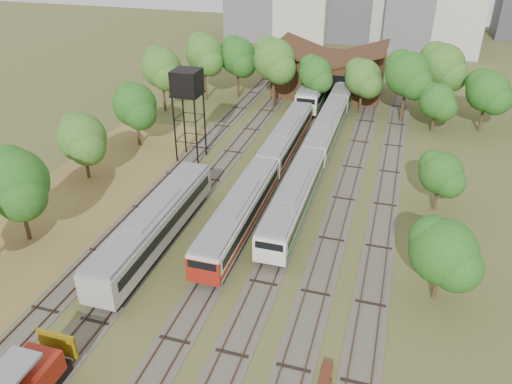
% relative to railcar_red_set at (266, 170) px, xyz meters
% --- Properties ---
extents(dry_grass_patch, '(14.00, 60.00, 0.04)m').
position_rel_railcar_red_set_xyz_m(dry_grass_patch, '(-16.00, -17.51, -1.72)').
color(dry_grass_patch, brown).
rests_on(dry_grass_patch, ground).
extents(tracks, '(24.60, 80.00, 0.19)m').
position_rel_railcar_red_set_xyz_m(tracks, '(1.33, -0.51, -1.70)').
color(tracks, '#4C473D').
rests_on(tracks, ground).
extents(railcar_red_set, '(2.67, 34.58, 3.30)m').
position_rel_railcar_red_set_xyz_m(railcar_red_set, '(0.00, 0.00, 0.00)').
color(railcar_red_set, black).
rests_on(railcar_red_set, ground).
extents(railcar_green_set, '(2.68, 52.08, 3.31)m').
position_rel_railcar_red_set_xyz_m(railcar_green_set, '(4.00, 12.43, 0.01)').
color(railcar_green_set, black).
rests_on(railcar_green_set, ground).
extents(railcar_rear, '(3.01, 16.08, 3.73)m').
position_rel_railcar_red_set_xyz_m(railcar_rear, '(0.00, 27.25, 0.23)').
color(railcar_rear, black).
rests_on(railcar_rear, ground).
extents(old_grey_coach, '(2.89, 18.00, 3.57)m').
position_rel_railcar_red_set_xyz_m(old_grey_coach, '(-6.00, -12.77, 0.21)').
color(old_grey_coach, black).
rests_on(old_grey_coach, ground).
extents(water_tower, '(2.95, 2.95, 10.22)m').
position_rel_railcar_red_set_xyz_m(water_tower, '(-9.94, 3.89, 6.87)').
color(water_tower, black).
rests_on(water_tower, ground).
extents(maintenance_shed, '(16.45, 11.55, 7.58)m').
position_rel_railcar_red_set_xyz_m(maintenance_shed, '(1.00, 32.47, 1.17)').
color(maintenance_shed, '#3C1E15').
rests_on(maintenance_shed, ground).
extents(tree_band_left, '(8.32, 57.48, 8.84)m').
position_rel_railcar_red_set_xyz_m(tree_band_left, '(-17.95, -7.75, 3.84)').
color(tree_band_left, '#382616').
rests_on(tree_band_left, ground).
extents(tree_band_far, '(50.42, 10.49, 9.73)m').
position_rel_railcar_red_set_xyz_m(tree_band_far, '(6.88, 24.51, 4.57)').
color(tree_band_far, '#382616').
rests_on(tree_band_far, ground).
extents(tree_band_right, '(4.71, 37.66, 6.45)m').
position_rel_railcar_red_set_xyz_m(tree_band_right, '(16.40, 1.48, 2.28)').
color(tree_band_right, '#382616').
rests_on(tree_band_right, ground).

